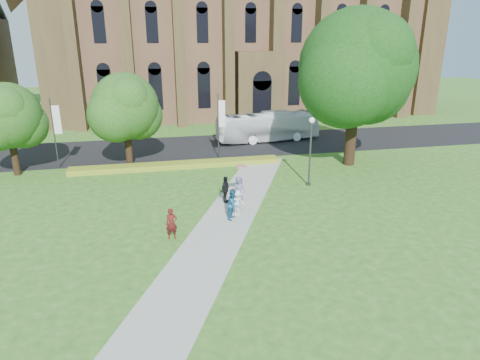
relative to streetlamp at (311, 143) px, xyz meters
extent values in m
plane|color=#2D5A1B|center=(-7.50, -6.50, -3.30)|extent=(160.00, 160.00, 0.00)
cube|color=black|center=(-7.50, 13.50, -3.29)|extent=(160.00, 10.00, 0.02)
cube|color=#B2B2A8|center=(-7.50, -5.50, -3.28)|extent=(15.58, 28.54, 0.04)
cube|color=gold|center=(-9.50, 6.70, -3.07)|extent=(18.00, 1.40, 0.45)
cube|color=brown|center=(2.50, 33.50, 5.20)|extent=(52.00, 16.00, 17.00)
cube|color=brown|center=(-22.00, 26.50, 7.20)|extent=(3.50, 3.50, 21.00)
cube|color=brown|center=(27.00, 26.50, 7.20)|extent=(3.50, 3.50, 21.00)
cube|color=brown|center=(2.50, 24.50, 1.20)|extent=(6.00, 2.50, 9.00)
cylinder|color=#38383D|center=(0.00, 0.00, -0.90)|extent=(0.14, 0.14, 4.80)
sphere|color=white|center=(0.00, 0.00, 1.72)|extent=(0.44, 0.44, 0.44)
cylinder|color=#38383D|center=(0.00, 0.00, -3.22)|extent=(0.36, 0.36, 0.15)
cylinder|color=#332114|center=(5.50, 4.50, 0.00)|extent=(0.96, 0.96, 6.60)
sphere|color=#15340E|center=(5.50, 4.50, 5.10)|extent=(9.60, 9.60, 9.60)
cylinder|color=#332114|center=(-22.50, 7.50, -1.37)|extent=(0.56, 0.56, 3.85)
sphere|color=#164615|center=(-22.50, 7.50, 1.60)|extent=(5.20, 5.20, 5.20)
cylinder|color=#332114|center=(-13.50, 8.00, -1.23)|extent=(0.60, 0.60, 4.12)
sphere|color=#164615|center=(-13.50, 8.00, 1.95)|extent=(5.60, 5.60, 5.60)
cylinder|color=#38383D|center=(-5.50, 8.70, -0.30)|extent=(0.10, 0.10, 6.00)
cube|color=white|center=(-5.15, 8.70, 0.90)|extent=(0.60, 0.02, 2.40)
cylinder|color=#38383D|center=(-19.50, 8.70, -0.30)|extent=(0.10, 0.10, 6.00)
cube|color=white|center=(-19.15, 8.70, 0.90)|extent=(0.60, 0.02, 2.40)
imported|color=white|center=(0.84, 14.56, -1.73)|extent=(11.36, 3.93, 3.10)
imported|color=#511212|center=(-10.81, -6.96, -2.37)|extent=(0.68, 0.47, 1.78)
imported|color=#1A5482|center=(-6.90, -5.04, -2.29)|extent=(1.11, 1.18, 1.93)
imported|color=silver|center=(-6.54, -4.55, -2.42)|extent=(1.22, 0.93, 1.67)
imported|color=black|center=(-6.87, -2.22, -2.33)|extent=(0.99, 1.14, 1.85)
imported|color=slate|center=(-5.93, -2.19, -2.37)|extent=(1.01, 0.84, 1.76)
imported|color=#CA8EAB|center=(-5.75, -2.09, -1.13)|extent=(1.10, 1.10, 0.73)
camera|label=1|loc=(-11.69, -29.09, 7.66)|focal=32.00mm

